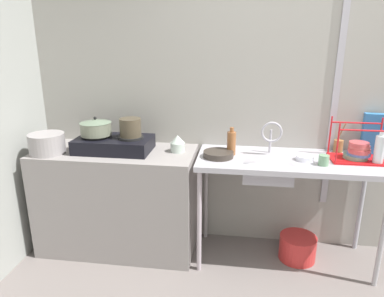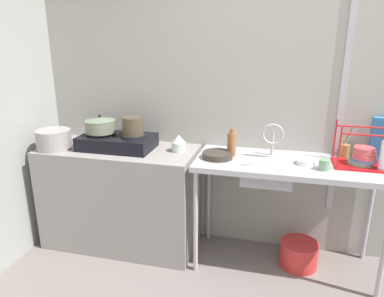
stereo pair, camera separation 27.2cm
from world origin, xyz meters
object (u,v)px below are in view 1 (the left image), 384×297
object	(u,v)px
small_bowl_on_drainboard	(305,158)
utensil_jar	(338,145)
bucket_on_floor	(297,247)
pot_on_right_burner	(130,127)
frying_pan	(218,154)
pot_on_left_burner	(96,127)
percolator	(178,144)
faucet	(272,133)
dish_rack	(358,152)
bottle_by_sink	(231,143)
pot_beside_stove	(47,144)
cereal_box	(372,134)
bottle_by_rack	(379,150)
cup_by_rack	(324,160)
sink_basin	(267,169)
stove	(114,144)

from	to	relation	value
small_bowl_on_drainboard	utensil_jar	distance (m)	0.39
small_bowl_on_drainboard	bucket_on_floor	world-z (taller)	small_bowl_on_drainboard
pot_on_right_burner	frying_pan	distance (m)	0.71
pot_on_right_burner	pot_on_left_burner	bearing A→B (deg)	180.00
percolator	faucet	size ratio (longest dim) A/B	0.51
dish_rack	bottle_by_sink	world-z (taller)	dish_rack
pot_on_left_burner	dish_rack	bearing A→B (deg)	1.03
pot_on_right_burner	pot_beside_stove	xyz separation A→B (m)	(-0.64, -0.13, -0.12)
small_bowl_on_drainboard	cereal_box	size ratio (longest dim) A/B	0.40
pot_beside_stove	bottle_by_rack	bearing A→B (deg)	2.24
pot_on_left_burner	faucet	distance (m)	1.37
cup_by_rack	frying_pan	bearing A→B (deg)	174.28
small_bowl_on_drainboard	bottle_by_sink	distance (m)	0.55
percolator	sink_basin	world-z (taller)	percolator
sink_basin	cereal_box	size ratio (longest dim) A/B	1.16
small_bowl_on_drainboard	stove	bearing A→B (deg)	179.15
pot_on_left_burner	utensil_jar	distance (m)	1.92
stove	faucet	xyz separation A→B (m)	(1.22, 0.07, 0.11)
stove	dish_rack	xyz separation A→B (m)	(1.85, 0.04, 0.00)
utensil_jar	stove	bearing A→B (deg)	-172.66
stove	bottle_by_rack	world-z (taller)	bottle_by_rack
pot_on_right_burner	faucet	size ratio (longest dim) A/B	0.63
utensil_jar	bucket_on_floor	bearing A→B (deg)	-142.01
sink_basin	dish_rack	world-z (taller)	dish_rack
utensil_jar	pot_beside_stove	bearing A→B (deg)	-171.03
pot_on_right_burner	faucet	distance (m)	1.09
stove	pot_on_right_burner	bearing A→B (deg)	0.00
cup_by_rack	small_bowl_on_drainboard	size ratio (longest dim) A/B	0.59
pot_beside_stove	bottle_by_rack	size ratio (longest dim) A/B	1.12
stove	bucket_on_floor	distance (m)	1.70
frying_pan	bottle_by_rack	distance (m)	1.14
sink_basin	pot_on_right_burner	bearing A→B (deg)	178.14
faucet	cereal_box	size ratio (longest dim) A/B	0.84
bottle_by_sink	bucket_on_floor	size ratio (longest dim) A/B	0.74
cup_by_rack	bottle_by_sink	world-z (taller)	bottle_by_sink
cereal_box	frying_pan	bearing A→B (deg)	-161.08
pot_beside_stove	bucket_on_floor	world-z (taller)	pot_beside_stove
sink_basin	cup_by_rack	world-z (taller)	cup_by_rack
sink_basin	utensil_jar	xyz separation A→B (m)	(0.56, 0.26, 0.13)
pot_on_left_burner	bottle_by_sink	size ratio (longest dim) A/B	1.15
bottle_by_rack	utensil_jar	xyz separation A→B (m)	(-0.21, 0.26, -0.06)
cup_by_rack	cereal_box	distance (m)	0.55
sink_basin	cup_by_rack	xyz separation A→B (m)	(0.38, -0.08, 0.12)
stove	cup_by_rack	xyz separation A→B (m)	(1.58, -0.11, -0.02)
percolator	pot_on_right_burner	bearing A→B (deg)	-171.93
sink_basin	pot_beside_stove	bearing A→B (deg)	-176.81
cup_by_rack	bottle_by_sink	distance (m)	0.68
faucet	bucket_on_floor	xyz separation A→B (m)	(0.26, -0.06, -0.93)
bucket_on_floor	cup_by_rack	bearing A→B (deg)	-53.44
pot_on_right_burner	small_bowl_on_drainboard	bearing A→B (deg)	-0.95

